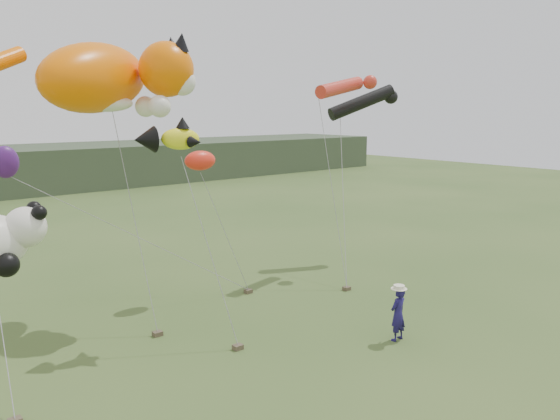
# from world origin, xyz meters

# --- Properties ---
(ground) EXTENTS (120.00, 120.00, 0.00)m
(ground) POSITION_xyz_m (0.00, 0.00, 0.00)
(ground) COLOR #385123
(ground) RESTS_ON ground
(festival_attendant) EXTENTS (0.68, 0.47, 1.79)m
(festival_attendant) POSITION_xyz_m (2.40, 0.20, 0.90)
(festival_attendant) COLOR #1B1550
(festival_attendant) RESTS_ON ground
(sandbag_anchors) EXTENTS (13.74, 4.38, 0.16)m
(sandbag_anchors) POSITION_xyz_m (-1.59, 4.67, 0.08)
(sandbag_anchors) COLOR brown
(sandbag_anchors) RESTS_ON ground
(cat_kite) EXTENTS (6.78, 4.79, 2.99)m
(cat_kite) POSITION_xyz_m (-3.62, 7.92, 8.56)
(cat_kite) COLOR #FF6C00
(cat_kite) RESTS_ON ground
(fish_kite) EXTENTS (2.15, 1.44, 1.10)m
(fish_kite) POSITION_xyz_m (-3.08, 5.16, 6.59)
(fish_kite) COLOR yellow
(fish_kite) RESTS_ON ground
(tube_kites) EXTENTS (6.02, 2.64, 2.11)m
(tube_kites) POSITION_xyz_m (8.49, 7.70, 8.16)
(tube_kites) COLOR black
(tube_kites) RESTS_ON ground
(misc_kites) EXTENTS (6.95, 5.98, 1.29)m
(misc_kites) POSITION_xyz_m (-3.36, 10.88, 5.47)
(misc_kites) COLOR #FB2D1A
(misc_kites) RESTS_ON ground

